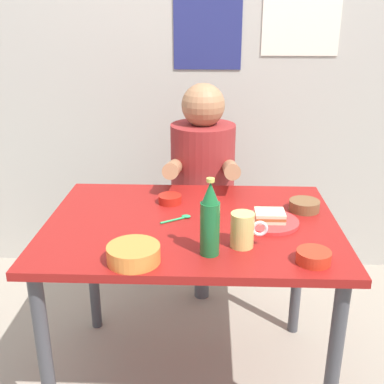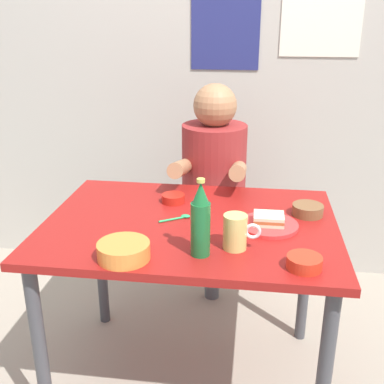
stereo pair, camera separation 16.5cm
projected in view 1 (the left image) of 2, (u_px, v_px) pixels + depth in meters
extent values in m
plane|color=gray|center=(192.00, 376.00, 2.05)|extent=(6.00, 6.00, 0.00)
cube|color=#ADA89E|center=(199.00, 48.00, 2.56)|extent=(4.40, 0.08, 2.60)
cube|color=silver|center=(302.00, 17.00, 2.45)|extent=(0.41, 0.01, 0.38)
cube|color=navy|center=(208.00, 32.00, 2.49)|extent=(0.36, 0.01, 0.38)
cube|color=maroon|center=(192.00, 225.00, 1.79)|extent=(1.10, 0.80, 0.03)
cylinder|color=#3F3F44|center=(46.00, 362.00, 1.62)|extent=(0.05, 0.05, 0.71)
cylinder|color=#3F3F44|center=(333.00, 370.00, 1.59)|extent=(0.05, 0.05, 0.71)
cylinder|color=#3F3F44|center=(92.00, 264.00, 2.26)|extent=(0.05, 0.05, 0.71)
cylinder|color=#3F3F44|center=(298.00, 267.00, 2.22)|extent=(0.05, 0.05, 0.71)
cylinder|color=#4C4C51|center=(202.00, 263.00, 2.56)|extent=(0.08, 0.08, 0.41)
cylinder|color=maroon|center=(202.00, 225.00, 2.48)|extent=(0.34, 0.34, 0.04)
cylinder|color=maroon|center=(203.00, 175.00, 2.38)|extent=(0.32, 0.32, 0.52)
sphere|color=#A0704C|center=(203.00, 105.00, 2.25)|extent=(0.21, 0.21, 0.21)
cylinder|color=#A0704C|center=(173.00, 169.00, 2.11)|extent=(0.07, 0.31, 0.14)
cylinder|color=#A0704C|center=(231.00, 169.00, 2.10)|extent=(0.07, 0.31, 0.14)
cylinder|color=red|center=(269.00, 222.00, 1.76)|extent=(0.22, 0.22, 0.01)
cube|color=beige|center=(270.00, 219.00, 1.76)|extent=(0.11, 0.09, 0.01)
cube|color=#9E592D|center=(270.00, 216.00, 1.75)|extent=(0.11, 0.09, 0.01)
cube|color=beige|center=(270.00, 213.00, 1.75)|extent=(0.11, 0.09, 0.01)
cylinder|color=#D1BC66|center=(242.00, 230.00, 1.57)|extent=(0.08, 0.08, 0.12)
torus|color=silver|center=(260.00, 229.00, 1.57)|extent=(0.06, 0.01, 0.06)
cylinder|color=#19602D|center=(210.00, 229.00, 1.51)|extent=(0.06, 0.06, 0.18)
cone|color=#19602D|center=(210.00, 192.00, 1.47)|extent=(0.05, 0.05, 0.07)
cylinder|color=#BFB74C|center=(211.00, 180.00, 1.45)|extent=(0.03, 0.03, 0.01)
cylinder|color=brown|center=(304.00, 206.00, 1.87)|extent=(0.12, 0.12, 0.04)
cylinder|color=brown|center=(304.00, 203.00, 1.87)|extent=(0.10, 0.10, 0.02)
cylinder|color=orange|center=(134.00, 254.00, 1.49)|extent=(0.17, 0.17, 0.05)
cylinder|color=#B25B2D|center=(133.00, 250.00, 1.48)|extent=(0.14, 0.14, 0.02)
cylinder|color=#B21E14|center=(170.00, 199.00, 1.95)|extent=(0.10, 0.10, 0.03)
cylinder|color=maroon|center=(170.00, 197.00, 1.95)|extent=(0.08, 0.08, 0.02)
cylinder|color=red|center=(314.00, 257.00, 1.48)|extent=(0.11, 0.11, 0.04)
cylinder|color=#A33521|center=(314.00, 254.00, 1.48)|extent=(0.09, 0.09, 0.02)
cylinder|color=#26A559|center=(173.00, 220.00, 1.79)|extent=(0.10, 0.07, 0.01)
ellipsoid|color=#26A559|center=(186.00, 216.00, 1.81)|extent=(0.04, 0.02, 0.01)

